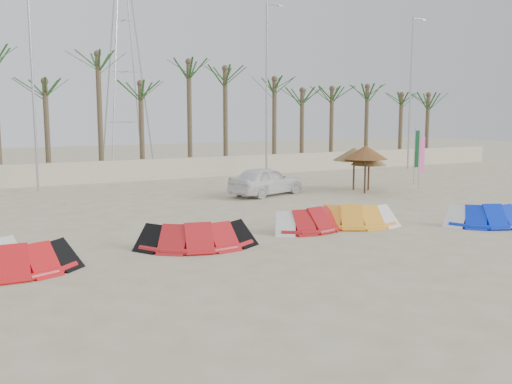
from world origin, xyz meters
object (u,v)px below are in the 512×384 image
kite_red_right (307,218)px  kite_orange (345,214)px  parasol_right (369,159)px  kite_red_mid (193,233)px  car (266,181)px  kite_blue (482,214)px  kite_red_left (11,257)px  parasol_mid (366,152)px  parasol_left (354,154)px

kite_red_right → kite_orange: 1.69m
kite_red_right → parasol_right: parasol_right is taller
kite_red_mid → car: bearing=50.0°
kite_red_right → kite_blue: 6.73m
kite_red_left → kite_red_mid: size_ratio=0.87×
kite_red_right → kite_blue: same height
kite_red_right → parasol_mid: bearing=39.9°
kite_blue → parasol_left: parasol_left is taller
parasol_mid → kite_red_left: bearing=-156.9°
kite_red_left → kite_red_right: same height
kite_orange → parasol_mid: parasol_mid is taller
kite_orange → parasol_right: 10.03m
parasol_mid → parasol_right: size_ratio=1.21×
kite_red_left → parasol_mid: (17.61, 7.52, 1.72)m
kite_orange → kite_red_left: bearing=-174.4°
kite_red_mid → kite_orange: (6.32, 0.58, -0.00)m
kite_red_mid → parasol_right: (13.15, 7.81, 1.30)m
kite_blue → car: (-3.57, 10.54, 0.32)m
kite_blue → parasol_mid: (1.30, 8.72, 1.72)m
kite_red_mid → kite_red_right: (4.63, 0.57, -0.00)m
kite_red_mid → parasol_left: (12.50, 8.26, 1.54)m
parasol_left → kite_blue: bearing=-98.9°
car → parasol_mid: bearing=-130.0°
kite_blue → parasol_right: 9.91m
kite_red_left → car: bearing=36.3°
kite_orange → car: car is taller
kite_blue → car: car is taller
kite_red_left → kite_blue: bearing=-4.2°
kite_red_mid → kite_red_left: bearing=-173.9°
kite_red_left → kite_orange: 11.74m
kite_red_left → parasol_left: (17.87, 8.83, 1.54)m
kite_red_mid → parasol_left: parasol_left is taller
kite_red_left → parasol_right: 20.37m
kite_red_mid → kite_orange: 6.35m
kite_red_left → kite_orange: bearing=5.6°
kite_orange → car: 8.26m
kite_orange → kite_red_right: bearing=-179.9°
kite_red_right → car: bearing=71.5°
parasol_mid → car: bearing=159.5°
parasol_left → parasol_right: bearing=-35.0°
parasol_right → kite_red_left: bearing=-155.7°
kite_red_mid → parasol_left: 15.06m
kite_orange → parasol_right: (6.83, 7.23, 1.30)m
kite_red_mid → kite_red_right: same height
kite_red_mid → kite_red_right: 4.67m
parasol_right → parasol_left: bearing=145.0°
kite_red_mid → kite_blue: same height
kite_red_right → kite_orange: size_ratio=0.84×
kite_orange → kite_red_mid: bearing=-174.8°
kite_red_left → parasol_left: size_ratio=1.46×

